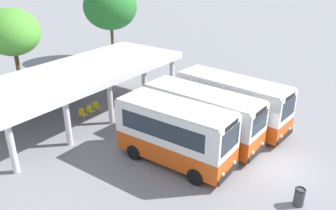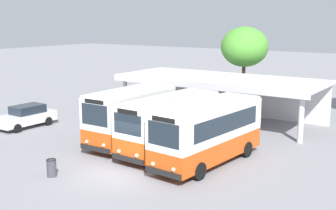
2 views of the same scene
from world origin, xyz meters
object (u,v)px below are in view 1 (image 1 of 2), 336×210
Objects in this scene: city_bus_nearest_orange at (175,132)px; city_bus_middle_cream at (232,101)px; litter_bin_apron at (299,197)px; waiting_chair_second_from_end at (90,110)px; city_bus_second_in_row at (202,114)px; waiting_chair_end_by_column at (83,113)px; waiting_chair_middle_seat at (96,106)px.

city_bus_middle_cream is (5.81, -0.55, -0.05)m from city_bus_nearest_orange.
city_bus_middle_cream is at bearing 48.68° from litter_bin_apron.
city_bus_nearest_orange is 8.49m from waiting_chair_second_from_end.
city_bus_nearest_orange reaches higher than city_bus_second_in_row.
city_bus_second_in_row is 8.88× the size of waiting_chair_second_from_end.
city_bus_second_in_row is at bearing -74.34° from waiting_chair_end_by_column.
city_bus_middle_cream is 10.01m from waiting_chair_second_from_end.
city_bus_nearest_orange is 7.75× the size of waiting_chair_second_from_end.
city_bus_middle_cream reaches higher than waiting_chair_second_from_end.
city_bus_second_in_row reaches higher than waiting_chair_middle_seat.
litter_bin_apron is at bearing -131.32° from city_bus_middle_cream.
city_bus_nearest_orange is at bearing -94.11° from waiting_chair_end_by_column.
waiting_chair_second_from_end is at bearing -0.96° from waiting_chair_end_by_column.
litter_bin_apron reaches higher than waiting_chair_end_by_column.
litter_bin_apron is at bearing -110.51° from city_bus_second_in_row.
waiting_chair_second_from_end is 0.96× the size of litter_bin_apron.
city_bus_second_in_row reaches higher than litter_bin_apron.
city_bus_middle_cream is (2.91, -0.60, 0.04)m from city_bus_second_in_row.
waiting_chair_middle_seat is at bearing 4.59° from waiting_chair_end_by_column.
waiting_chair_end_by_column is (-2.31, 8.24, -1.30)m from city_bus_second_in_row.
city_bus_middle_cream is 9.11× the size of waiting_chair_middle_seat.
waiting_chair_end_by_column is 15.04m from litter_bin_apron.
waiting_chair_end_by_column is 1.41m from waiting_chair_middle_seat.
waiting_chair_second_from_end is at bearing 117.08° from city_bus_middle_cream.
litter_bin_apron is (-1.64, -15.15, -0.07)m from waiting_chair_middle_seat.
city_bus_middle_cream is 8.37m from litter_bin_apron.
waiting_chair_end_by_column is at bearing -175.41° from waiting_chair_middle_seat.
litter_bin_apron is (-0.24, -15.04, -0.07)m from waiting_chair_end_by_column.
city_bus_nearest_orange is 0.87× the size of city_bus_second_in_row.
city_bus_nearest_orange is at bearing -178.93° from city_bus_second_in_row.
city_bus_nearest_orange is 2.91m from city_bus_second_in_row.
litter_bin_apron is at bearing -90.90° from waiting_chair_end_by_column.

